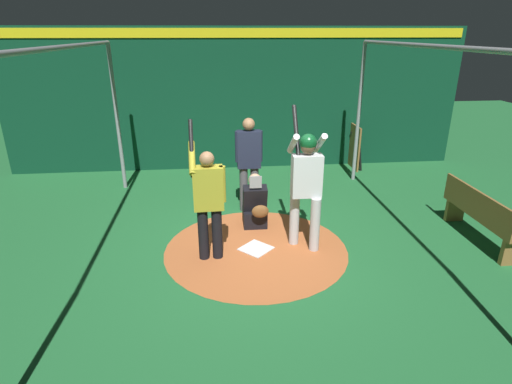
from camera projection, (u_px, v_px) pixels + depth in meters
The scene contains 11 objects.
ground_plane at pixel (256, 249), 6.37m from camera, with size 26.70×26.70×0.00m, color #216633.
dirt_circle at pixel (256, 249), 6.37m from camera, with size 2.81×2.81×0.01m, color #B76033.
home_plate at pixel (256, 248), 6.37m from camera, with size 0.42×0.42×0.01m, color white.
batter at pixel (306, 180), 6.07m from camera, with size 0.68×0.49×2.13m.
catcher at pixel (255, 206), 6.99m from camera, with size 0.58×0.40×0.96m.
umpire at pixel (249, 160), 7.42m from camera, with size 0.22×0.49×1.74m.
visitor at pixel (208, 198), 5.81m from camera, with size 0.54×0.50×2.01m.
back_wall at pixel (238, 99), 9.70m from camera, with size 0.22×10.70×3.26m.
cage_frame at pixel (256, 112), 5.60m from camera, with size 6.06×5.13×2.98m.
bat_rack at pixel (353, 146), 10.16m from camera, with size 1.06×0.21×1.05m.
bench at pixel (480, 215), 6.49m from camera, with size 1.73×0.36×0.85m.
Camera 1 is at (5.58, -0.58, 3.14)m, focal length 28.94 mm.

